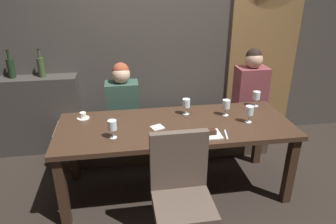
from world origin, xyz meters
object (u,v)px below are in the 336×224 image
wine_glass_end_left (112,126)px  wine_glass_far_right (186,104)px  wine_glass_center_front (256,96)px  wine_glass_far_left (226,104)px  fork_on_table (226,134)px  diner_redhead (122,97)px  wine_bottle_dark_red (11,68)px  banquette_bench (165,137)px  diner_bearded (251,85)px  dessert_plate (210,133)px  dining_table (175,132)px  wine_glass_center_back (249,111)px  chair_near_side (181,188)px  wine_bottle_pale_label (41,67)px  espresso_cup (83,116)px

wine_glass_end_left → wine_glass_far_right: size_ratio=1.00×
wine_glass_center_front → wine_glass_end_left: bearing=-162.3°
wine_glass_far_left → fork_on_table: wine_glass_far_left is taller
diner_redhead → wine_bottle_dark_red: size_ratio=2.22×
wine_glass_far_right → fork_on_table: (0.26, -0.49, -0.11)m
banquette_bench → diner_bearded: 1.19m
diner_bearded → wine_glass_end_left: bearing=-151.8°
dessert_plate → wine_glass_far_left: bearing=55.2°
dining_table → dessert_plate: (0.27, -0.25, 0.10)m
diner_redhead → wine_glass_end_left: bearing=-96.5°
banquette_bench → fork_on_table: bearing=-67.7°
wine_glass_center_back → wine_glass_far_right: same height
chair_near_side → wine_bottle_dark_red: (-1.62, 1.78, 0.51)m
fork_on_table → wine_bottle_pale_label: bearing=153.8°
chair_near_side → dining_table: bearing=83.4°
wine_bottle_dark_red → chair_near_side: bearing=-47.6°
espresso_cup → wine_glass_center_back: bearing=-11.8°
diner_redhead → wine_bottle_dark_red: 1.31m
wine_bottle_dark_red → wine_glass_far_right: bearing=-24.6°
wine_glass_center_back → wine_glass_far_left: bearing=131.4°
dining_table → banquette_bench: size_ratio=0.88×
wine_glass_far_left → fork_on_table: (-0.13, -0.40, -0.11)m
banquette_bench → wine_bottle_dark_red: (-1.71, 0.36, 0.84)m
wine_glass_end_left → wine_bottle_dark_red: bearing=132.5°
banquette_bench → wine_bottle_pale_label: (-1.38, 0.35, 0.84)m
diner_redhead → wine_glass_center_front: size_ratio=4.42×
wine_glass_end_left → dessert_plate: wine_glass_end_left is taller
diner_redhead → wine_glass_far_left: (1.01, -0.55, 0.07)m
diner_bearded → dessert_plate: diner_bearded is taller
wine_glass_center_back → wine_bottle_pale_label: bearing=151.8°
chair_near_side → wine_bottle_pale_label: 2.25m
wine_glass_center_front → dessert_plate: size_ratio=0.86×
wine_glass_end_left → espresso_cup: bearing=123.6°
dining_table → wine_glass_far_right: (0.14, 0.21, 0.20)m
wine_glass_center_back → dessert_plate: wine_glass_center_back is taller
espresso_cup → fork_on_table: size_ratio=0.71×
diner_bearded → wine_glass_center_back: diner_bearded is taller
wine_bottle_dark_red → wine_glass_center_back: bearing=-25.0°
wine_glass_center_back → dining_table: bearing=174.9°
dessert_plate → espresso_cup: bearing=155.4°
dining_table → wine_glass_far_left: (0.53, 0.12, 0.20)m
wine_glass_center_front → espresso_cup: bearing=-178.8°
wine_bottle_dark_red → wine_glass_center_front: 2.74m
dining_table → wine_glass_far_right: size_ratio=13.41×
chair_near_side → wine_bottle_pale_label: wine_bottle_pale_label is taller
wine_glass_center_front → espresso_cup: size_ratio=1.37×
diner_redhead → wine_glass_center_back: (1.17, -0.74, 0.07)m
chair_near_side → fork_on_table: size_ratio=5.76×
dining_table → wine_glass_end_left: (-0.58, -0.18, 0.20)m
wine_glass_end_left → banquette_bench: bearing=56.6°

